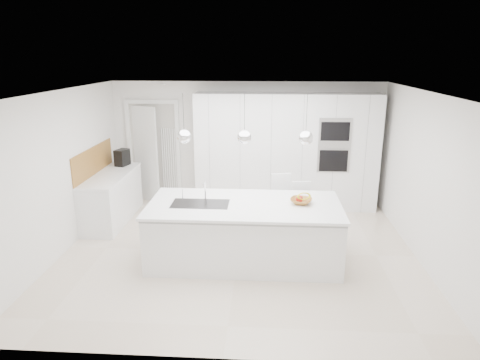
# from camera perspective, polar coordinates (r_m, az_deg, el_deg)

# --- Properties ---
(floor) EXTENTS (5.50, 5.50, 0.00)m
(floor) POSITION_cam_1_polar(r_m,az_deg,el_deg) (6.89, -0.16, -9.52)
(floor) COLOR beige
(floor) RESTS_ON ground
(wall_back) EXTENTS (5.50, 0.00, 5.50)m
(wall_back) POSITION_cam_1_polar(r_m,az_deg,el_deg) (8.87, 0.90, 4.94)
(wall_back) COLOR white
(wall_back) RESTS_ON ground
(wall_left) EXTENTS (0.00, 5.00, 5.00)m
(wall_left) POSITION_cam_1_polar(r_m,az_deg,el_deg) (7.16, -22.69, 0.86)
(wall_left) COLOR white
(wall_left) RESTS_ON ground
(ceiling) EXTENTS (5.50, 5.50, 0.00)m
(ceiling) POSITION_cam_1_polar(r_m,az_deg,el_deg) (6.22, -0.18, 11.67)
(ceiling) COLOR white
(ceiling) RESTS_ON wall_back
(tall_cabinets) EXTENTS (3.60, 0.60, 2.30)m
(tall_cabinets) POSITION_cam_1_polar(r_m,az_deg,el_deg) (8.60, 6.14, 3.80)
(tall_cabinets) COLOR white
(tall_cabinets) RESTS_ON floor
(oven_stack) EXTENTS (0.62, 0.04, 1.05)m
(oven_stack) POSITION_cam_1_polar(r_m,az_deg,el_deg) (8.34, 12.47, 4.52)
(oven_stack) COLOR #A5A5A8
(oven_stack) RESTS_ON tall_cabinets
(doorway_frame) EXTENTS (1.11, 0.08, 2.13)m
(doorway_frame) POSITION_cam_1_polar(r_m,az_deg,el_deg) (9.19, -11.38, 3.58)
(doorway_frame) COLOR white
(doorway_frame) RESTS_ON floor
(hallway_door) EXTENTS (0.76, 0.38, 2.00)m
(hallway_door) POSITION_cam_1_polar(r_m,az_deg,el_deg) (9.21, -12.96, 3.39)
(hallway_door) COLOR white
(hallway_door) RESTS_ON floor
(radiator) EXTENTS (0.32, 0.04, 1.40)m
(radiator) POSITION_cam_1_polar(r_m,az_deg,el_deg) (9.14, -9.40, 2.49)
(radiator) COLOR white
(radiator) RESTS_ON floor
(left_base_cabinets) EXTENTS (0.60, 1.80, 0.86)m
(left_base_cabinets) POSITION_cam_1_polar(r_m,az_deg,el_deg) (8.33, -16.68, -2.38)
(left_base_cabinets) COLOR white
(left_base_cabinets) RESTS_ON floor
(left_worktop) EXTENTS (0.62, 1.82, 0.04)m
(left_worktop) POSITION_cam_1_polar(r_m,az_deg,el_deg) (8.20, -16.93, 0.60)
(left_worktop) COLOR white
(left_worktop) RESTS_ON left_base_cabinets
(oak_backsplash) EXTENTS (0.02, 1.80, 0.50)m
(oak_backsplash) POSITION_cam_1_polar(r_m,az_deg,el_deg) (8.24, -18.97, 2.44)
(oak_backsplash) COLOR #A87333
(oak_backsplash) RESTS_ON wall_left
(island_base) EXTENTS (2.80, 1.20, 0.86)m
(island_base) POSITION_cam_1_polar(r_m,az_deg,el_deg) (6.43, 0.56, -7.26)
(island_base) COLOR white
(island_base) RESTS_ON floor
(island_worktop) EXTENTS (2.84, 1.40, 0.04)m
(island_worktop) POSITION_cam_1_polar(r_m,az_deg,el_deg) (6.31, 0.59, -3.34)
(island_worktop) COLOR white
(island_worktop) RESTS_ON island_base
(island_sink) EXTENTS (0.84, 0.44, 0.18)m
(island_sink) POSITION_cam_1_polar(r_m,az_deg,el_deg) (6.35, -5.31, -3.86)
(island_sink) COLOR #3F3F42
(island_sink) RESTS_ON island_worktop
(island_tap) EXTENTS (0.02, 0.02, 0.30)m
(island_tap) POSITION_cam_1_polar(r_m,az_deg,el_deg) (6.46, -4.66, -1.35)
(island_tap) COLOR white
(island_tap) RESTS_ON island_worktop
(pendant_left) EXTENTS (0.20, 0.20, 0.20)m
(pendant_left) POSITION_cam_1_polar(r_m,az_deg,el_deg) (6.10, -7.44, 5.75)
(pendant_left) COLOR white
(pendant_left) RESTS_ON ceiling
(pendant_mid) EXTENTS (0.20, 0.20, 0.20)m
(pendant_mid) POSITION_cam_1_polar(r_m,az_deg,el_deg) (6.00, 0.60, 5.71)
(pendant_mid) COLOR white
(pendant_mid) RESTS_ON ceiling
(pendant_right) EXTENTS (0.20, 0.20, 0.20)m
(pendant_right) POSITION_cam_1_polar(r_m,az_deg,el_deg) (6.01, 8.75, 5.55)
(pendant_right) COLOR white
(pendant_right) RESTS_ON ceiling
(fruit_bowl) EXTENTS (0.39, 0.39, 0.08)m
(fruit_bowl) POSITION_cam_1_polar(r_m,az_deg,el_deg) (6.36, 8.15, -2.80)
(fruit_bowl) COLOR #A87333
(fruit_bowl) RESTS_ON island_worktop
(espresso_machine) EXTENTS (0.26, 0.34, 0.32)m
(espresso_machine) POSITION_cam_1_polar(r_m,az_deg,el_deg) (8.75, -15.44, 2.92)
(espresso_machine) COLOR black
(espresso_machine) RESTS_ON left_worktop
(bar_stool_left) EXTENTS (0.46, 0.57, 1.09)m
(bar_stool_left) POSITION_cam_1_polar(r_m,az_deg,el_deg) (7.22, 5.44, -3.67)
(bar_stool_left) COLOR white
(bar_stool_left) RESTS_ON floor
(bar_stool_right) EXTENTS (0.36, 0.48, 0.99)m
(bar_stool_right) POSITION_cam_1_polar(r_m,az_deg,el_deg) (7.18, 8.09, -4.30)
(bar_stool_right) COLOR white
(bar_stool_right) RESTS_ON floor
(apple_a) EXTENTS (0.08, 0.08, 0.08)m
(apple_a) POSITION_cam_1_polar(r_m,az_deg,el_deg) (6.35, 7.78, -2.52)
(apple_a) COLOR red
(apple_a) RESTS_ON fruit_bowl
(apple_b) EXTENTS (0.08, 0.08, 0.08)m
(apple_b) POSITION_cam_1_polar(r_m,az_deg,el_deg) (6.33, 8.00, -2.61)
(apple_b) COLOR red
(apple_b) RESTS_ON fruit_bowl
(apple_c) EXTENTS (0.08, 0.08, 0.08)m
(apple_c) POSITION_cam_1_polar(r_m,az_deg,el_deg) (6.40, 8.03, -2.40)
(apple_c) COLOR red
(apple_c) RESTS_ON fruit_bowl
(banana_bunch) EXTENTS (0.24, 0.17, 0.22)m
(banana_bunch) POSITION_cam_1_polar(r_m,az_deg,el_deg) (6.33, 8.52, -2.15)
(banana_bunch) COLOR yellow
(banana_bunch) RESTS_ON fruit_bowl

